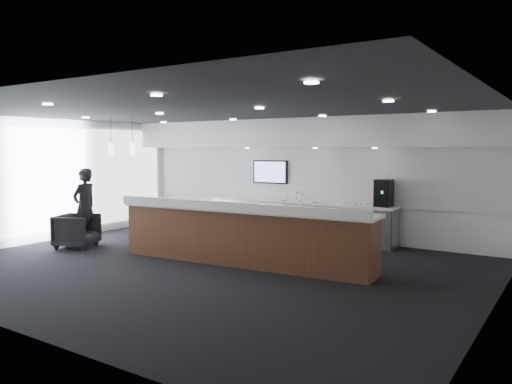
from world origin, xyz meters
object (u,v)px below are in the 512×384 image
Objects in this scene: lounge_guest at (85,207)px; armchair at (77,231)px; coffee_machine at (384,193)px; service_counter at (243,235)px.

armchair is at bearing 14.41° from lounge_guest.
service_counter is at bearing -121.84° from coffee_machine.
lounge_guest is (-0.13, 0.33, 0.52)m from armchair.
service_counter is 2.99× the size of lounge_guest.
lounge_guest reaches higher than coffee_machine.
coffee_machine is 0.73× the size of armchair.
coffee_machine is (1.76, 3.09, 0.68)m from service_counter.
service_counter is 4.30m from lounge_guest.
coffee_machine is at bearing 55.79° from service_counter.
coffee_machine is 7.08m from armchair.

